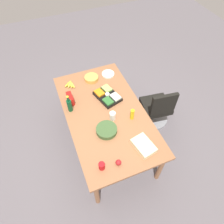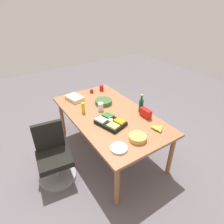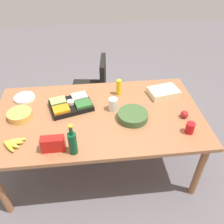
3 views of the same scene
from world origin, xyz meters
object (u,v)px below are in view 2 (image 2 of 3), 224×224
(conference_table, at_px, (109,117))
(veggie_tray, at_px, (111,122))
(paper_plate_stack, at_px, (119,148))
(salad_bowl, at_px, (103,102))
(chip_bag_red, at_px, (146,113))
(banana_bunch, at_px, (158,129))
(apple_red, at_px, (92,91))
(office_chair, at_px, (54,159))
(red_solo_cup, at_px, (102,88))
(mayo_jar, at_px, (101,107))
(chip_bowl, at_px, (138,138))
(wine_bottle, at_px, (141,105))
(sheet_cake, at_px, (75,98))
(mustard_bottle, at_px, (83,108))

(conference_table, relative_size, veggie_tray, 4.34)
(paper_plate_stack, height_order, salad_bowl, salad_bowl)
(chip_bag_red, relative_size, salad_bowl, 0.67)
(banana_bunch, xyz_separation_m, apple_red, (1.62, 0.20, 0.01))
(office_chair, relative_size, veggie_tray, 1.83)
(office_chair, height_order, salad_bowl, office_chair)
(red_solo_cup, relative_size, paper_plate_stack, 0.50)
(mayo_jar, xyz_separation_m, veggie_tray, (-0.43, 0.08, -0.03))
(office_chair, xyz_separation_m, mayo_jar, (0.20, -0.94, 0.51))
(conference_table, distance_m, chip_bowl, 0.78)
(banana_bunch, bearing_deg, veggie_tray, 44.48)
(chip_bag_red, relative_size, chip_bowl, 0.84)
(banana_bunch, height_order, wine_bottle, wine_bottle)
(conference_table, height_order, salad_bowl, salad_bowl)
(sheet_cake, xyz_separation_m, chip_bowl, (-1.53, -0.23, -0.00))
(apple_red, bearing_deg, wine_bottle, -162.62)
(office_chair, height_order, mustard_bottle, mustard_bottle)
(red_solo_cup, height_order, chip_bag_red, chip_bag_red)
(paper_plate_stack, bearing_deg, chip_bowl, -87.24)
(red_solo_cup, bearing_deg, paper_plate_stack, 156.40)
(mustard_bottle, bearing_deg, office_chair, 113.81)
(salad_bowl, bearing_deg, chip_bag_red, -156.17)
(conference_table, distance_m, sheet_cake, 0.81)
(chip_bag_red, distance_m, sheet_cake, 1.35)
(office_chair, distance_m, mayo_jar, 1.09)
(banana_bunch, distance_m, chip_bag_red, 0.38)
(chip_bag_red, height_order, apple_red, chip_bag_red)
(paper_plate_stack, xyz_separation_m, apple_red, (1.64, -0.49, 0.02))
(office_chair, distance_m, wine_bottle, 1.60)
(paper_plate_stack, bearing_deg, wine_bottle, -56.36)
(sheet_cake, xyz_separation_m, apple_red, (0.10, -0.41, 0.00))
(chip_bowl, bearing_deg, conference_table, -2.70)
(conference_table, distance_m, red_solo_cup, 0.90)
(wine_bottle, distance_m, chip_bowl, 0.75)
(paper_plate_stack, bearing_deg, mustard_bottle, -1.21)
(mustard_bottle, bearing_deg, apple_red, -38.17)
(mayo_jar, relative_size, mustard_bottle, 0.75)
(paper_plate_stack, bearing_deg, office_chair, 40.95)
(conference_table, distance_m, salad_bowl, 0.37)
(apple_red, xyz_separation_m, salad_bowl, (-0.52, 0.04, -0.00))
(banana_bunch, xyz_separation_m, salad_bowl, (1.11, 0.24, 0.01))
(apple_red, xyz_separation_m, chip_bowl, (-1.63, 0.18, -0.00))
(veggie_tray, bearing_deg, apple_red, -14.06)
(mayo_jar, height_order, chip_bag_red, chip_bag_red)
(wine_bottle, bearing_deg, banana_bunch, 165.69)
(salad_bowl, bearing_deg, office_chair, 108.90)
(office_chair, height_order, mayo_jar, mayo_jar)
(paper_plate_stack, relative_size, apple_red, 2.89)
(mayo_jar, height_order, salad_bowl, mayo_jar)
(chip_bag_red, xyz_separation_m, salad_bowl, (0.74, 0.33, -0.03))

